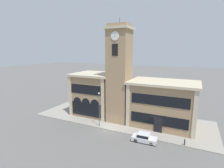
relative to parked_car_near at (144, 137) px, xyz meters
The scene contains 8 objects.
ground_plane 7.39m from the parked_car_near, behind, with size 300.00×300.00×0.00m, color #605E5B.
sidewalk_kerb 10.58m from the parked_car_near, 133.42° to the left, with size 37.72×12.99×0.15m.
clock_tower 13.32m from the parked_car_near, 139.26° to the left, with size 4.92×4.92×21.08m.
town_hall_left_wing 16.86m from the parked_car_near, 150.20° to the left, with size 9.73×8.72×9.68m.
town_hall_right_wing 9.06m from the parked_car_near, 80.38° to the left, with size 13.15×8.72×8.95m.
parked_car_near is the anchor object (origin of this frame).
street_lamp 10.38m from the parked_car_near, 169.53° to the left, with size 0.36×0.36×6.84m.
bollard 6.26m from the parked_car_near, 12.92° to the left, with size 0.18×0.18×1.06m.
Camera 1 is at (13.98, -27.44, 14.77)m, focal length 28.00 mm.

